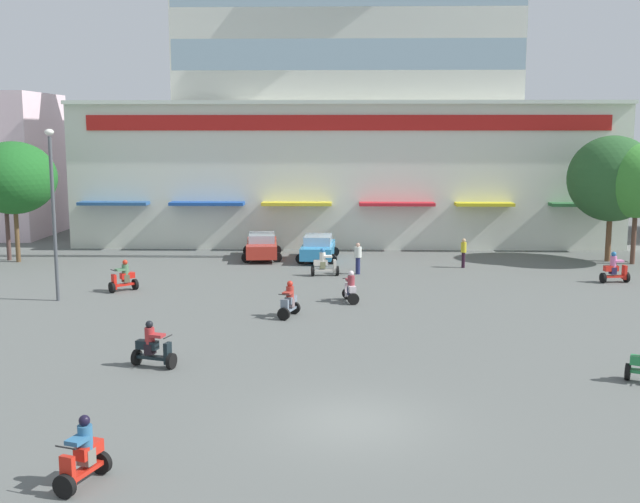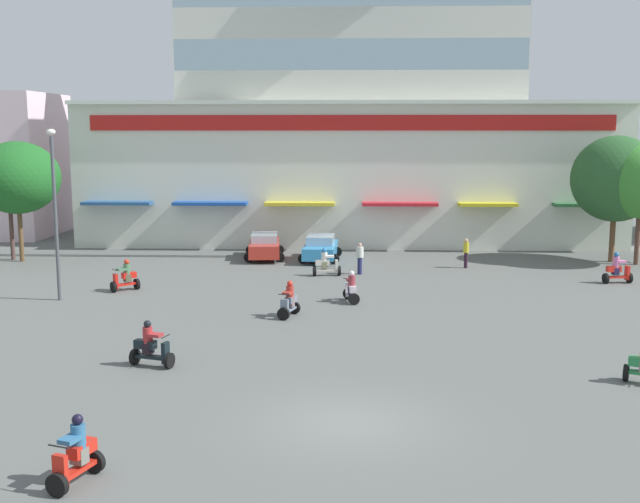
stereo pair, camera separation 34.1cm
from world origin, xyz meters
name	(u,v)px [view 2 (the right image)]	position (x,y,z in m)	size (l,w,h in m)	color
ground_plane	(348,310)	(0.00, 13.00, 0.00)	(128.00, 128.00, 0.00)	#5A5E5B
colonial_building	(350,113)	(0.00, 35.99, 8.84)	(36.02, 16.37, 20.47)	silver
plaza_tree_0	(17,178)	(-19.28, 24.81, 4.93)	(4.84, 5.29, 7.04)	brown
plaza_tree_2	(8,179)	(-20.08, 25.39, 4.84)	(3.73, 4.00, 6.27)	brown
plaza_tree_3	(616,179)	(15.43, 26.01, 4.87)	(5.08, 4.94, 7.37)	brown
parked_car_0	(264,246)	(-5.09, 26.37, 0.77)	(2.64, 4.59, 1.51)	#B62E22
parked_car_1	(321,248)	(-1.69, 25.90, 0.75)	(2.54, 4.46, 1.49)	#3492CE
scooter_rider_0	(289,302)	(-2.45, 11.67, 0.63)	(0.90, 1.41, 1.51)	black
scooter_rider_1	(617,270)	(13.57, 19.44, 0.66)	(1.49, 0.76, 1.60)	black
scooter_rider_2	(76,456)	(-5.89, -3.81, 0.65)	(0.94, 1.49, 1.56)	black
scooter_rider_3	(151,347)	(-6.43, 4.71, 0.64)	(1.53, 0.93, 1.54)	black
scooter_rider_5	(351,289)	(0.12, 14.57, 0.59)	(0.78, 1.43, 1.45)	black
scooter_rider_6	(326,264)	(-1.19, 20.90, 0.62)	(1.51, 0.73, 1.49)	black
scooter_rider_7	(125,278)	(-10.74, 16.65, 0.64)	(1.35, 1.28, 1.52)	black
pedestrian_0	(466,251)	(6.57, 23.58, 0.96)	(0.43, 0.43, 1.66)	black
pedestrian_1	(360,257)	(0.59, 21.45, 0.96)	(0.56, 0.56, 1.70)	navy
streetlamp_near	(55,203)	(-13.16, 14.50, 4.44)	(0.40, 0.40, 7.71)	#474C51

